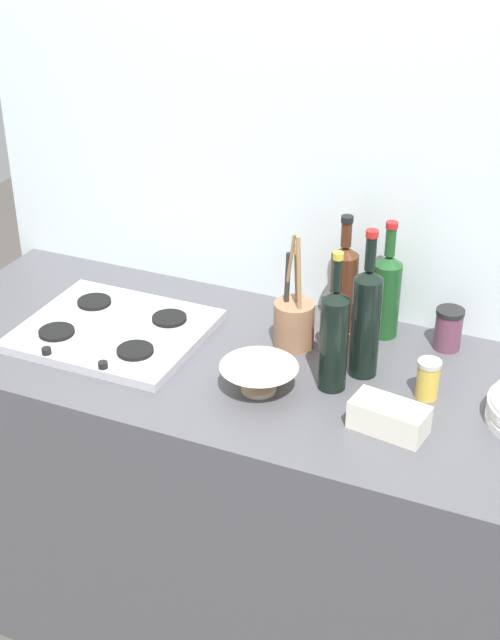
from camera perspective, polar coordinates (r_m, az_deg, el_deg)
The scene contains 14 objects.
ground_plane at distance 2.79m, azimuth 0.00°, elevation -18.62°, with size 6.00×6.00×0.00m, color #47423D.
counter_block at distance 2.48m, azimuth 0.00°, elevation -11.60°, with size 1.80×0.70×0.90m, color #4C4C51.
backsplash_panel at distance 2.38m, azimuth 3.69°, elevation 8.48°, with size 1.90×0.06×2.46m, color silver.
stovetop_hob at distance 2.35m, azimuth -8.75°, elevation -0.66°, with size 0.47×0.40×0.04m.
wine_bottle_leftmost at distance 2.05m, azimuth 5.42°, elevation -1.14°, with size 0.07×0.07×0.35m.
wine_bottle_mid_left at distance 2.11m, azimuth 7.47°, elevation 0.03°, with size 0.07×0.07×0.38m.
wine_bottle_mid_right at distance 2.31m, azimuth 6.04°, elevation 2.26°, with size 0.07×0.07×0.32m.
wine_bottle_rightmost at distance 2.30m, azimuth 8.77°, elevation 1.75°, with size 0.07×0.07×0.32m.
mixing_bowl at distance 2.08m, azimuth 0.58°, elevation -3.68°, with size 0.19×0.19×0.07m.
butter_dish at distance 1.98m, azimuth 8.94°, elevation -6.21°, with size 0.17×0.08×0.07m, color silver.
utensil_crock at distance 2.25m, azimuth 2.84°, elevation -0.10°, with size 0.10×0.10×0.32m.
condiment_jar_front at distance 2.30m, azimuth 12.65°, elevation -0.55°, with size 0.07×0.07×0.11m.
condiment_jar_rear at distance 2.24m, azimuth 5.48°, elevation -0.66°, with size 0.07×0.07×0.11m.
condiment_jar_spare at distance 2.09m, azimuth 11.38°, elevation -3.75°, with size 0.06×0.06×0.10m.
Camera 1 is at (0.75, -1.72, 2.07)m, focal length 49.71 mm.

